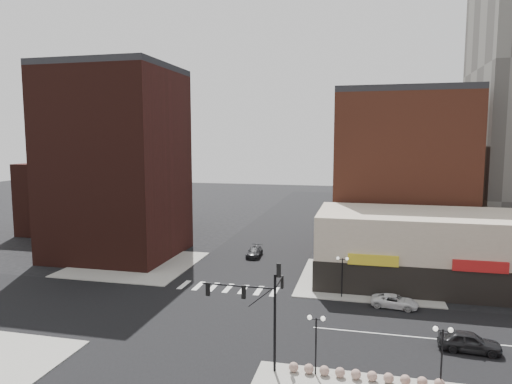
% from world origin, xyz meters
% --- Properties ---
extents(ground, '(240.00, 240.00, 0.00)m').
position_xyz_m(ground, '(0.00, 0.00, 0.00)').
color(ground, black).
rests_on(ground, ground).
extents(road_ew, '(200.00, 14.00, 0.02)m').
position_xyz_m(road_ew, '(0.00, 0.00, 0.01)').
color(road_ew, black).
rests_on(road_ew, ground).
extents(road_ns, '(14.00, 200.00, 0.02)m').
position_xyz_m(road_ns, '(0.00, 0.00, 0.01)').
color(road_ns, black).
rests_on(road_ns, ground).
extents(sidewalk_nw, '(15.00, 15.00, 0.12)m').
position_xyz_m(sidewalk_nw, '(-14.50, 14.50, 0.06)').
color(sidewalk_nw, gray).
rests_on(sidewalk_nw, ground).
extents(sidewalk_ne, '(15.00, 15.00, 0.12)m').
position_xyz_m(sidewalk_ne, '(14.50, 14.50, 0.06)').
color(sidewalk_ne, gray).
rests_on(sidewalk_ne, ground).
extents(building_nw, '(16.00, 15.00, 25.00)m').
position_xyz_m(building_nw, '(-19.00, 18.50, 12.50)').
color(building_nw, '#341510').
rests_on(building_nw, ground).
extents(building_nw_low, '(20.00, 18.00, 12.00)m').
position_xyz_m(building_nw_low, '(-32.00, 34.00, 6.00)').
color(building_nw_low, '#341510').
rests_on(building_nw_low, ground).
extents(building_ne_midrise, '(18.00, 15.00, 22.00)m').
position_xyz_m(building_ne_midrise, '(19.00, 29.50, 11.00)').
color(building_ne_midrise, brown).
rests_on(building_ne_midrise, ground).
extents(building_ne_row, '(24.20, 12.20, 8.00)m').
position_xyz_m(building_ne_row, '(21.00, 15.00, 3.30)').
color(building_ne_row, beige).
rests_on(building_ne_row, ground).
extents(traffic_signal, '(5.59, 3.09, 7.77)m').
position_xyz_m(traffic_signal, '(7.24, -7.83, 4.96)').
color(traffic_signal, black).
rests_on(traffic_signal, ground).
extents(street_lamp_se_a, '(1.22, 0.32, 4.16)m').
position_xyz_m(street_lamp_se_a, '(11.00, -8.00, 3.29)').
color(street_lamp_se_a, black).
rests_on(street_lamp_se_a, sidewalk_se).
extents(street_lamp_se_b, '(1.22, 0.32, 4.16)m').
position_xyz_m(street_lamp_se_b, '(19.00, -8.00, 3.29)').
color(street_lamp_se_b, black).
rests_on(street_lamp_se_b, sidewalk_se).
extents(street_lamp_ne, '(1.22, 0.32, 4.16)m').
position_xyz_m(street_lamp_ne, '(12.00, 8.00, 3.29)').
color(street_lamp_ne, black).
rests_on(street_lamp_ne, sidewalk_ne).
extents(bollard_row, '(10.12, 0.67, 0.67)m').
position_xyz_m(bollard_row, '(14.22, -8.00, 0.46)').
color(bollard_row, '#A17C6F').
rests_on(bollard_row, sidewalk_se).
extents(white_suv, '(4.59, 2.52, 1.22)m').
position_xyz_m(white_suv, '(17.06, 6.50, 0.61)').
color(white_suv, silver).
rests_on(white_suv, ground).
extents(dark_sedan_east, '(4.63, 2.13, 1.54)m').
position_xyz_m(dark_sedan_east, '(22.01, -1.66, 0.77)').
color(dark_sedan_east, black).
rests_on(dark_sedan_east, ground).
extents(dark_sedan_north, '(2.13, 4.66, 1.32)m').
position_xyz_m(dark_sedan_north, '(-0.44, 21.84, 0.66)').
color(dark_sedan_north, black).
rests_on(dark_sedan_north, ground).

